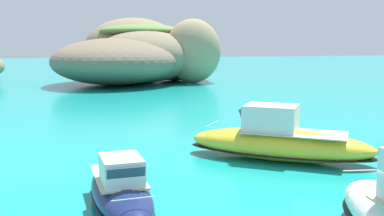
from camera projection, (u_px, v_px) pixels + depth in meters
islet_large at (141, 54)px, 72.23m from camera, size 32.26×35.91×10.59m
motorboat_navy at (121, 190)px, 16.52m from camera, size 2.42×6.98×2.04m
motorboat_yellow at (279, 142)px, 23.45m from camera, size 9.64×8.28×2.90m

